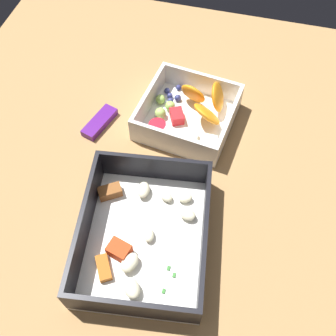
# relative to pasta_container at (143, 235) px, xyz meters

# --- Properties ---
(table_surface) EXTENTS (0.80, 0.80, 0.02)m
(table_surface) POSITION_rel_pasta_container_xyz_m (0.13, 0.01, -0.03)
(table_surface) COLOR #9E7547
(table_surface) RESTS_ON ground
(pasta_container) EXTENTS (0.23, 0.19, 0.06)m
(pasta_container) POSITION_rel_pasta_container_xyz_m (0.00, 0.00, 0.00)
(pasta_container) COLOR white
(pasta_container) RESTS_ON table_surface
(fruit_bowl) EXTENTS (0.16, 0.16, 0.06)m
(fruit_bowl) POSITION_rel_pasta_container_xyz_m (0.22, -0.01, 0.00)
(fruit_bowl) COLOR white
(fruit_bowl) RESTS_ON table_surface
(candy_bar) EXTENTS (0.07, 0.04, 0.01)m
(candy_bar) POSITION_rel_pasta_container_xyz_m (0.18, 0.13, -0.01)
(candy_bar) COLOR #51197A
(candy_bar) RESTS_ON table_surface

